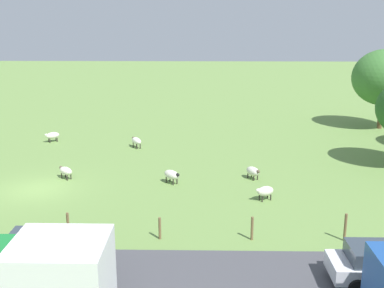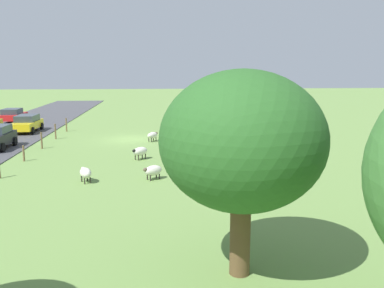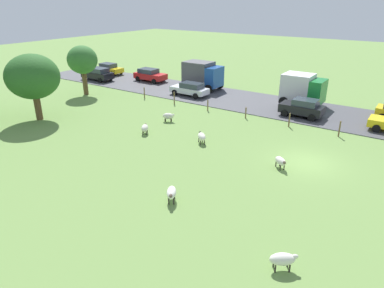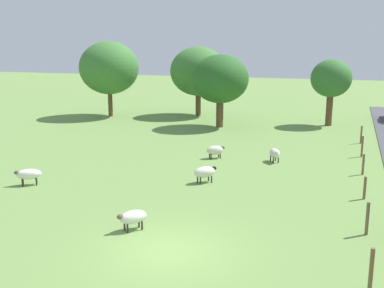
{
  "view_description": "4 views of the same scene",
  "coord_description": "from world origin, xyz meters",
  "px_view_note": "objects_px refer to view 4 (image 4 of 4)",
  "views": [
    {
      "loc": [
        25.75,
        9.44,
        9.67
      ],
      "look_at": [
        -4.89,
        8.82,
        1.44
      ],
      "focal_mm": 44.87,
      "sensor_mm": 36.0,
      "label": 1
    },
    {
      "loc": [
        -2.45,
        33.88,
        5.9
      ],
      "look_at": [
        -4.27,
        10.94,
        1.58
      ],
      "focal_mm": 38.54,
      "sensor_mm": 36.0,
      "label": 2
    },
    {
      "loc": [
        -21.94,
        -5.59,
        10.23
      ],
      "look_at": [
        -4.63,
        6.21,
        1.47
      ],
      "focal_mm": 32.75,
      "sensor_mm": 36.0,
      "label": 3
    },
    {
      "loc": [
        5.32,
        -13.11,
        6.65
      ],
      "look_at": [
        -2.84,
        10.62,
        1.22
      ],
      "focal_mm": 43.33,
      "sensor_mm": 36.0,
      "label": 4
    }
  ],
  "objects_px": {
    "sheep_3": "(275,153)",
    "tree_0": "(109,68)",
    "sheep_5": "(29,174)",
    "tree_2": "(331,79)",
    "sheep_1": "(133,217)",
    "tree_1": "(220,79)",
    "sheep_0": "(205,172)",
    "tree_3": "(198,71)",
    "sheep_2": "(215,150)"
  },
  "relations": [
    {
      "from": "sheep_0",
      "to": "tree_2",
      "type": "distance_m",
      "value": 19.8
    },
    {
      "from": "sheep_2",
      "to": "tree_3",
      "type": "distance_m",
      "value": 17.29
    },
    {
      "from": "sheep_0",
      "to": "sheep_2",
      "type": "relative_size",
      "value": 1.02
    },
    {
      "from": "tree_0",
      "to": "tree_2",
      "type": "relative_size",
      "value": 1.27
    },
    {
      "from": "sheep_5",
      "to": "tree_1",
      "type": "bearing_deg",
      "value": 76.74
    },
    {
      "from": "sheep_3",
      "to": "tree_2",
      "type": "xyz_separation_m",
      "value": [
        2.29,
        13.71,
        3.34
      ]
    },
    {
      "from": "tree_3",
      "to": "sheep_2",
      "type": "bearing_deg",
      "value": -68.35
    },
    {
      "from": "sheep_3",
      "to": "tree_1",
      "type": "xyz_separation_m",
      "value": [
        -6.1,
        10.08,
        3.37
      ]
    },
    {
      "from": "sheep_5",
      "to": "sheep_2",
      "type": "bearing_deg",
      "value": 49.1
    },
    {
      "from": "sheep_2",
      "to": "tree_1",
      "type": "bearing_deg",
      "value": 104.22
    },
    {
      "from": "sheep_2",
      "to": "tree_2",
      "type": "distance_m",
      "value": 15.51
    },
    {
      "from": "sheep_1",
      "to": "tree_0",
      "type": "height_order",
      "value": "tree_0"
    },
    {
      "from": "sheep_1",
      "to": "tree_1",
      "type": "xyz_separation_m",
      "value": [
        -2.83,
        21.8,
        3.38
      ]
    },
    {
      "from": "sheep_3",
      "to": "tree_1",
      "type": "height_order",
      "value": "tree_1"
    },
    {
      "from": "sheep_0",
      "to": "sheep_2",
      "type": "distance_m",
      "value": 4.99
    },
    {
      "from": "sheep_0",
      "to": "sheep_1",
      "type": "bearing_deg",
      "value": -96.13
    },
    {
      "from": "sheep_0",
      "to": "tree_2",
      "type": "height_order",
      "value": "tree_2"
    },
    {
      "from": "sheep_0",
      "to": "tree_0",
      "type": "distance_m",
      "value": 23.24
    },
    {
      "from": "tree_2",
      "to": "tree_3",
      "type": "distance_m",
      "value": 12.13
    },
    {
      "from": "sheep_1",
      "to": "sheep_2",
      "type": "height_order",
      "value": "sheep_2"
    },
    {
      "from": "sheep_0",
      "to": "sheep_5",
      "type": "relative_size",
      "value": 0.96
    },
    {
      "from": "sheep_0",
      "to": "tree_2",
      "type": "bearing_deg",
      "value": 75.57
    },
    {
      "from": "tree_0",
      "to": "sheep_3",
      "type": "bearing_deg",
      "value": -35.35
    },
    {
      "from": "tree_1",
      "to": "tree_3",
      "type": "relative_size",
      "value": 0.91
    },
    {
      "from": "sheep_5",
      "to": "tree_3",
      "type": "height_order",
      "value": "tree_3"
    },
    {
      "from": "sheep_5",
      "to": "tree_2",
      "type": "xyz_separation_m",
      "value": [
        12.73,
        22.05,
        3.31
      ]
    },
    {
      "from": "sheep_0",
      "to": "sheep_5",
      "type": "distance_m",
      "value": 8.47
    },
    {
      "from": "sheep_5",
      "to": "tree_2",
      "type": "distance_m",
      "value": 25.67
    },
    {
      "from": "tree_3",
      "to": "sheep_1",
      "type": "bearing_deg",
      "value": -76.65
    },
    {
      "from": "sheep_5",
      "to": "tree_3",
      "type": "xyz_separation_m",
      "value": [
        0.73,
        23.75,
        3.61
      ]
    },
    {
      "from": "sheep_0",
      "to": "sheep_3",
      "type": "bearing_deg",
      "value": 63.65
    },
    {
      "from": "sheep_0",
      "to": "tree_1",
      "type": "bearing_deg",
      "value": 103.01
    },
    {
      "from": "tree_0",
      "to": "sheep_0",
      "type": "bearing_deg",
      "value": -49.83
    },
    {
      "from": "sheep_3",
      "to": "tree_0",
      "type": "xyz_separation_m",
      "value": [
        -17.35,
        12.3,
        3.98
      ]
    },
    {
      "from": "sheep_3",
      "to": "tree_0",
      "type": "distance_m",
      "value": 21.63
    },
    {
      "from": "sheep_0",
      "to": "sheep_3",
      "type": "relative_size",
      "value": 1.05
    },
    {
      "from": "sheep_1",
      "to": "sheep_3",
      "type": "relative_size",
      "value": 0.99
    },
    {
      "from": "sheep_5",
      "to": "tree_0",
      "type": "bearing_deg",
      "value": 108.49
    },
    {
      "from": "sheep_5",
      "to": "tree_0",
      "type": "xyz_separation_m",
      "value": [
        -6.9,
        20.64,
        3.95
      ]
    },
    {
      "from": "sheep_3",
      "to": "sheep_1",
      "type": "bearing_deg",
      "value": -105.61
    },
    {
      "from": "sheep_1",
      "to": "tree_3",
      "type": "height_order",
      "value": "tree_3"
    },
    {
      "from": "sheep_5",
      "to": "tree_2",
      "type": "height_order",
      "value": "tree_2"
    },
    {
      "from": "sheep_0",
      "to": "tree_1",
      "type": "relative_size",
      "value": 0.2
    },
    {
      "from": "sheep_0",
      "to": "tree_2",
      "type": "xyz_separation_m",
      "value": [
        4.86,
        18.91,
        3.32
      ]
    },
    {
      "from": "sheep_0",
      "to": "tree_0",
      "type": "relative_size",
      "value": 0.17
    },
    {
      "from": "sheep_2",
      "to": "sheep_5",
      "type": "distance_m",
      "value": 10.64
    },
    {
      "from": "sheep_5",
      "to": "tree_3",
      "type": "relative_size",
      "value": 0.19
    },
    {
      "from": "sheep_2",
      "to": "sheep_5",
      "type": "relative_size",
      "value": 0.94
    },
    {
      "from": "sheep_2",
      "to": "sheep_3",
      "type": "bearing_deg",
      "value": 4.79
    },
    {
      "from": "tree_3",
      "to": "tree_0",
      "type": "bearing_deg",
      "value": -157.8
    }
  ]
}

